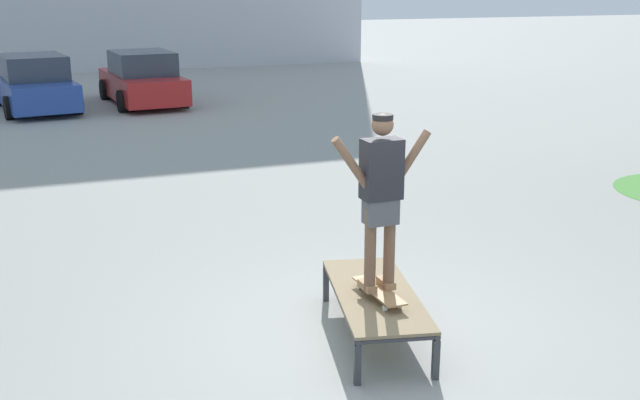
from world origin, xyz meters
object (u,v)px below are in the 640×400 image
Objects in this scene: skate_box at (375,297)px; skater at (381,191)px; skateboard at (379,291)px; car_red at (142,80)px; car_blue at (34,85)px.

skater reaches higher than skate_box.
skate_box is at bearing 76.95° from skateboard.
skate_box is 1.19× the size of skater.
skateboard is at bearing -90.73° from car_red.
car_red is (0.21, 16.18, 0.15)m from skateboard.
skate_box is 0.47× the size of car_red.
skate_box is at bearing -90.62° from car_red.
skateboard is 0.47× the size of skater.
car_red is (2.91, 0.06, 0.00)m from car_blue.
skater reaches higher than skateboard.
skate_box is at bearing 76.79° from skater.
car_blue reaches higher than skate_box.
car_blue is 2.91m from car_red.
skateboard is at bearing -103.05° from skate_box.
car_red is (0.17, 16.03, 0.28)m from skate_box.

